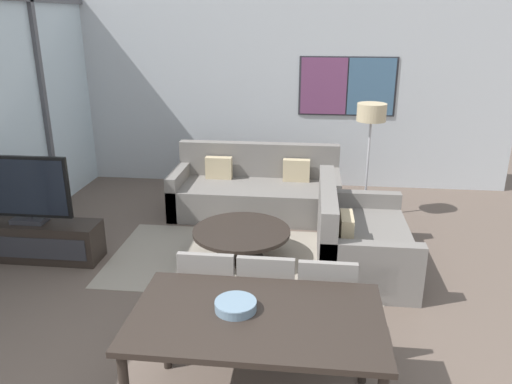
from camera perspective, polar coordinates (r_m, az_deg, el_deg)
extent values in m
cube|color=silver|center=(7.73, 2.51, 11.00)|extent=(7.01, 0.06, 2.80)
cube|color=#2D2D33|center=(7.67, 10.40, 11.78)|extent=(1.43, 0.01, 0.87)
cube|color=#753D66|center=(7.65, 7.74, 11.89)|extent=(0.68, 0.02, 0.83)
cube|color=#426684|center=(7.70, 13.04, 11.63)|extent=(0.68, 0.02, 0.83)
cube|color=#515156|center=(7.20, -23.02, 8.88)|extent=(0.07, 0.08, 2.80)
cube|color=gray|center=(5.56, -1.64, -7.61)|extent=(2.89, 1.61, 0.01)
cube|color=black|center=(6.01, -24.12, -5.04)|extent=(1.50, 0.38, 0.43)
cube|color=#2D2D33|center=(5.86, -25.06, -5.80)|extent=(1.38, 0.01, 0.23)
cube|color=#2D2D33|center=(5.92, -24.44, -2.93)|extent=(0.36, 0.20, 0.05)
cube|color=#2D2D33|center=(5.90, -24.52, -2.35)|extent=(0.06, 0.03, 0.08)
cube|color=black|center=(5.80, -24.95, 0.56)|extent=(0.99, 0.04, 0.67)
cube|color=black|center=(5.78, -25.07, 0.48)|extent=(0.92, 0.01, 0.60)
cube|color=slate|center=(6.70, -0.05, -0.84)|extent=(2.21, 0.95, 0.42)
cube|color=slate|center=(6.99, 0.31, 2.08)|extent=(2.21, 0.16, 0.89)
cube|color=slate|center=(6.85, -8.68, 0.22)|extent=(0.14, 0.95, 0.60)
cube|color=slate|center=(6.64, 8.86, -0.44)|extent=(0.14, 0.95, 0.60)
cube|color=#C6B289|center=(6.86, -4.26, 2.78)|extent=(0.36, 0.12, 0.30)
cube|color=#C6B289|center=(6.75, 4.64, 2.49)|extent=(0.36, 0.12, 0.30)
cube|color=slate|center=(5.43, 12.12, -6.31)|extent=(0.95, 1.55, 0.42)
cube|color=slate|center=(5.31, 8.05, -3.90)|extent=(0.16, 1.55, 0.89)
cube|color=slate|center=(4.77, 12.95, -8.98)|extent=(0.95, 0.14, 0.60)
cube|color=slate|center=(6.04, 11.60, -2.66)|extent=(0.95, 0.14, 0.60)
cube|color=#C6B289|center=(4.95, 10.29, -4.23)|extent=(0.12, 0.36, 0.30)
cylinder|color=black|center=(5.55, -1.64, -7.50)|extent=(0.48, 0.48, 0.03)
cylinder|color=black|center=(5.49, -1.65, -6.21)|extent=(0.19, 0.19, 0.31)
cylinder|color=black|center=(5.42, -1.67, -4.54)|extent=(1.06, 1.06, 0.04)
cube|color=black|center=(3.20, 0.12, -14.12)|extent=(1.58, 0.93, 0.04)
cylinder|color=black|center=(3.87, -10.35, -14.77)|extent=(0.06, 0.06, 0.74)
cylinder|color=black|center=(3.76, 12.39, -16.08)|extent=(0.06, 0.06, 0.74)
cube|color=gray|center=(4.10, -5.00, -11.64)|extent=(0.46, 0.46, 0.06)
cube|color=gray|center=(3.81, -5.71, -10.01)|extent=(0.42, 0.05, 0.44)
cylinder|color=black|center=(4.10, -8.31, -15.50)|extent=(0.04, 0.04, 0.39)
cylinder|color=black|center=(4.03, -2.57, -16.01)|extent=(0.04, 0.04, 0.39)
cylinder|color=black|center=(4.42, -7.00, -12.59)|extent=(0.04, 0.04, 0.39)
cylinder|color=black|center=(4.36, -1.74, -12.99)|extent=(0.04, 0.04, 0.39)
cube|color=gray|center=(4.04, 1.36, -12.14)|extent=(0.46, 0.46, 0.06)
cube|color=gray|center=(3.73, 1.10, -10.54)|extent=(0.42, 0.05, 0.44)
cylinder|color=black|center=(4.01, -1.90, -16.17)|extent=(0.04, 0.04, 0.39)
cylinder|color=black|center=(3.98, 4.05, -16.51)|extent=(0.04, 0.04, 0.39)
cylinder|color=black|center=(4.34, -1.12, -13.12)|extent=(0.04, 0.04, 0.39)
cylinder|color=black|center=(4.31, 4.30, -13.41)|extent=(0.04, 0.04, 0.39)
cube|color=gray|center=(4.01, 7.87, -12.56)|extent=(0.46, 0.46, 0.06)
cube|color=gray|center=(3.71, 8.11, -10.97)|extent=(0.42, 0.05, 0.44)
cylinder|color=black|center=(3.97, 4.76, -16.71)|extent=(0.04, 0.04, 0.39)
cylinder|color=black|center=(3.98, 10.78, -16.87)|extent=(0.04, 0.04, 0.39)
cylinder|color=black|center=(4.30, 4.95, -13.58)|extent=(0.04, 0.04, 0.39)
cylinder|color=black|center=(4.31, 10.42, -13.73)|extent=(0.04, 0.04, 0.39)
cylinder|color=slate|center=(3.22, -2.34, -12.84)|extent=(0.26, 0.26, 0.06)
torus|color=slate|center=(3.20, -2.34, -12.49)|extent=(0.27, 0.27, 0.02)
cylinder|color=#2D2D33|center=(6.83, 12.20, -2.67)|extent=(0.28, 0.28, 0.02)
cylinder|color=#B7B7BC|center=(6.62, 12.59, 2.52)|extent=(0.03, 0.03, 1.27)
cylinder|color=#C6B289|center=(6.45, 13.08, 8.87)|extent=(0.36, 0.36, 0.22)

